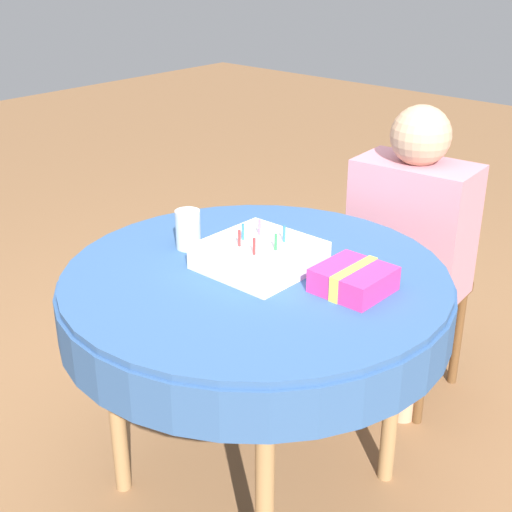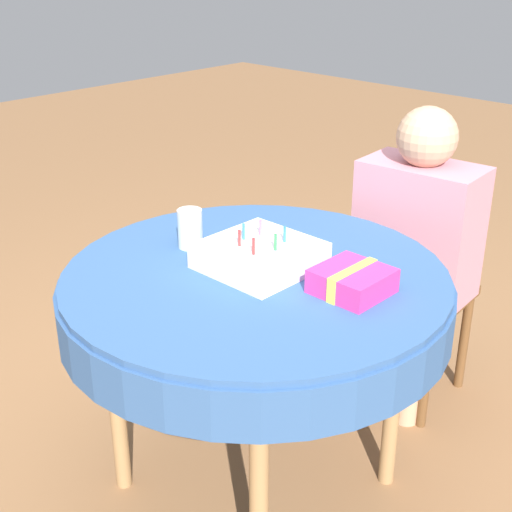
{
  "view_description": "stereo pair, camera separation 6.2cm",
  "coord_description": "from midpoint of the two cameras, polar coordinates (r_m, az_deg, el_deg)",
  "views": [
    {
      "loc": [
        1.22,
        -1.36,
        1.63
      ],
      "look_at": [
        -0.01,
        0.01,
        0.81
      ],
      "focal_mm": 50.0,
      "sensor_mm": 36.0,
      "label": 1
    },
    {
      "loc": [
        1.26,
        -1.32,
        1.63
      ],
      "look_at": [
        -0.01,
        0.01,
        0.81
      ],
      "focal_mm": 50.0,
      "sensor_mm": 36.0,
      "label": 2
    }
  ],
  "objects": [
    {
      "name": "ground_plane",
      "position": [
        2.45,
        -0.79,
        -17.59
      ],
      "size": [
        12.0,
        12.0,
        0.0
      ],
      "primitive_type": "plane",
      "color": "#8C603D"
    },
    {
      "name": "dining_table",
      "position": [
        2.06,
        -0.9,
        -3.53
      ],
      "size": [
        1.12,
        1.12,
        0.76
      ],
      "color": "#335689",
      "rests_on": "ground_plane"
    },
    {
      "name": "chair",
      "position": [
        2.74,
        11.97,
        -1.24
      ],
      "size": [
        0.41,
        0.41,
        0.89
      ],
      "rotation": [
        0.0,
        0.0,
        0.09
      ],
      "color": "brown",
      "rests_on": "ground_plane"
    },
    {
      "name": "person",
      "position": [
        2.59,
        11.52,
        2.07
      ],
      "size": [
        0.43,
        0.36,
        1.12
      ],
      "rotation": [
        0.0,
        0.0,
        0.09
      ],
      "color": "tan",
      "rests_on": "ground_plane"
    },
    {
      "name": "birthday_cake",
      "position": [
        2.03,
        -0.6,
        0.05
      ],
      "size": [
        0.29,
        0.29,
        0.12
      ],
      "color": "white",
      "rests_on": "dining_table"
    },
    {
      "name": "drinking_glass",
      "position": [
        2.17,
        -6.27,
        2.13
      ],
      "size": [
        0.08,
        0.08,
        0.12
      ],
      "color": "silver",
      "rests_on": "dining_table"
    },
    {
      "name": "gift_box",
      "position": [
        1.91,
        6.89,
        -1.88
      ],
      "size": [
        0.18,
        0.19,
        0.07
      ],
      "color": "#D13384",
      "rests_on": "dining_table"
    }
  ]
}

